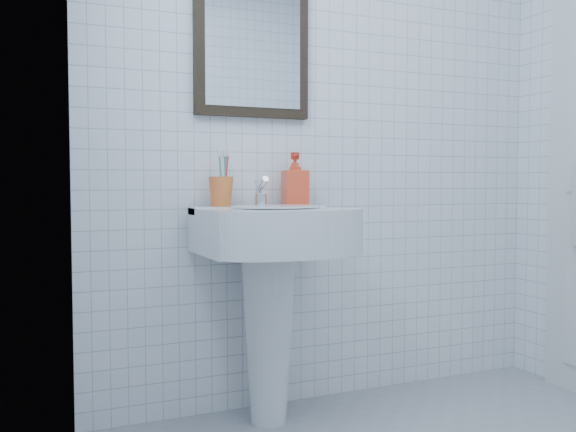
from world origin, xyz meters
name	(u,v)px	position (x,y,z in m)	size (l,w,h in m)	color
wall_back	(329,119)	(0.00, 1.20, 1.25)	(2.20, 0.02, 2.50)	white
wall_left	(126,43)	(-1.10, 0.00, 1.25)	(0.02, 2.40, 2.50)	white
washbasin	(271,278)	(-0.37, 0.99, 0.59)	(0.57, 0.42, 0.88)	silver
faucet	(261,194)	(-0.37, 1.09, 0.92)	(0.05, 0.11, 0.12)	silver
toothbrush_cup	(221,192)	(-0.53, 1.11, 0.93)	(0.10, 0.10, 0.12)	orange
soap_dispenser	(295,179)	(-0.21, 1.11, 0.98)	(0.10, 0.10, 0.22)	red
wall_mirror	(252,42)	(-0.37, 1.18, 1.55)	(0.50, 0.04, 0.62)	black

